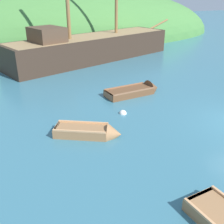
% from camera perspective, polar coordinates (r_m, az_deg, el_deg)
% --- Properties ---
extents(shore_hill, '(48.42, 20.18, 13.22)m').
position_cam_1_polar(shore_hill, '(37.19, -12.52, 14.90)').
color(shore_hill, '#477F3D').
rests_on(shore_hill, ground).
extents(sailing_ship, '(18.33, 8.01, 11.69)m').
position_cam_1_polar(sailing_ship, '(24.86, -4.35, 12.78)').
color(sailing_ship, '#38281E').
rests_on(sailing_ship, ground).
extents(rowboat_portside, '(3.66, 1.38, 1.14)m').
position_cam_1_polar(rowboat_portside, '(16.61, 5.33, 4.37)').
color(rowboat_portside, brown).
rests_on(rowboat_portside, ground).
extents(rowboat_center, '(2.96, 2.32, 0.91)m').
position_cam_1_polar(rowboat_center, '(11.76, -4.58, -4.40)').
color(rowboat_center, '#9E7047').
rests_on(rowboat_center, ground).
extents(buoy_white, '(0.39, 0.39, 0.39)m').
position_cam_1_polar(buoy_white, '(13.85, 2.32, -0.35)').
color(buoy_white, white).
rests_on(buoy_white, ground).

